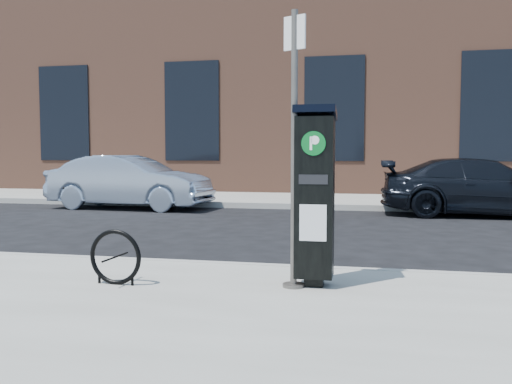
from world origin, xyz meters
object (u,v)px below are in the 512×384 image
(bike_rack, at_px, (115,257))
(car_dark, at_px, (483,187))
(parking_kiosk, at_px, (315,194))
(car_silver, at_px, (130,182))
(sign_pole, at_px, (294,152))

(bike_rack, height_order, car_dark, car_dark)
(parking_kiosk, relative_size, car_silver, 0.42)
(car_silver, xyz_separation_m, car_dark, (9.05, 0.14, -0.03))
(parking_kiosk, xyz_separation_m, car_silver, (-5.88, 8.20, -0.36))
(sign_pole, xyz_separation_m, car_silver, (-5.68, 8.31, -0.79))
(parking_kiosk, distance_m, bike_rack, 2.15)
(car_dark, bearing_deg, parking_kiosk, 159.42)
(sign_pole, height_order, car_silver, sign_pole)
(sign_pole, height_order, car_dark, sign_pole)
(parking_kiosk, xyz_separation_m, sign_pole, (-0.20, -0.10, 0.43))
(parking_kiosk, height_order, sign_pole, sign_pole)
(parking_kiosk, xyz_separation_m, bike_rack, (-2.01, -0.38, -0.66))
(parking_kiosk, distance_m, sign_pole, 0.49)
(sign_pole, relative_size, bike_rack, 4.74)
(parking_kiosk, relative_size, bike_rack, 3.15)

